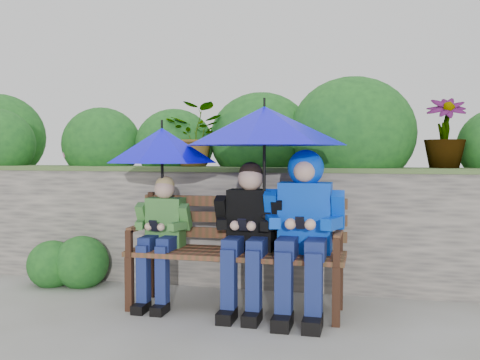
% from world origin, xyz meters
% --- Properties ---
extents(ground, '(60.00, 60.00, 0.00)m').
position_xyz_m(ground, '(0.00, 0.00, 0.00)').
color(ground, slate).
rests_on(ground, ground).
extents(garden_backdrop, '(8.00, 2.86, 1.84)m').
position_xyz_m(garden_backdrop, '(-0.11, 1.60, 0.63)').
color(garden_backdrop, '#524F4C').
rests_on(garden_backdrop, ground).
extents(park_bench, '(1.59, 0.47, 0.84)m').
position_xyz_m(park_bench, '(-0.00, 0.03, 0.48)').
color(park_bench, black).
rests_on(park_bench, ground).
extents(boy_left, '(0.42, 0.48, 0.98)m').
position_xyz_m(boy_left, '(-0.58, -0.03, 0.56)').
color(boy_left, '#366327').
rests_on(boy_left, ground).
extents(boy_middle, '(0.50, 0.58, 1.09)m').
position_xyz_m(boy_middle, '(0.10, -0.04, 0.60)').
color(boy_middle, black).
rests_on(boy_middle, ground).
extents(boy_right, '(0.56, 0.68, 1.18)m').
position_xyz_m(boy_right, '(0.50, -0.04, 0.68)').
color(boy_right, blue).
rests_on(boy_right, ground).
extents(umbrella_left, '(0.86, 0.86, 0.75)m').
position_xyz_m(umbrella_left, '(-0.59, 0.01, 1.21)').
color(umbrella_left, '#0909E7').
rests_on(umbrella_left, ground).
extents(umbrella_right, '(1.17, 1.17, 0.87)m').
position_xyz_m(umbrella_right, '(0.21, -0.03, 1.35)').
color(umbrella_right, '#0909E7').
rests_on(umbrella_right, ground).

